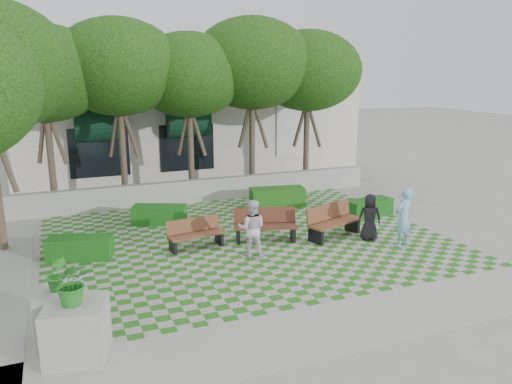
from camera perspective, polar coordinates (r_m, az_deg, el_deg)
name	(u,v)px	position (r m, az deg, el deg)	size (l,w,h in m)	color
ground	(259,251)	(14.81, 0.40, -6.74)	(90.00, 90.00, 0.00)	gray
lawn	(247,240)	(15.68, -1.01, -5.53)	(12.00, 12.00, 0.00)	#2B721E
sidewalk_south	(345,324)	(11.00, 10.15, -14.60)	(16.00, 2.00, 0.01)	#9E9B93
retaining_wall	(201,190)	(20.29, -6.32, 0.20)	(15.00, 0.36, 0.90)	#9E9B93
bench_east	(333,221)	(16.05, 8.80, -3.35)	(2.10, 1.27, 1.05)	brown
bench_mid	(265,225)	(15.54, 1.07, -3.83)	(2.03, 1.18, 1.01)	#4E281A
bench_west	(196,234)	(15.03, -6.93, -4.79)	(1.75, 0.80, 0.89)	brown
hedge_east	(369,208)	(18.60, 12.75, -1.76)	(1.78, 0.71, 0.62)	#134A14
hedge_midright	(277,197)	(19.43, 2.46, -0.60)	(2.08, 0.83, 0.73)	#1D5316
hedge_midleft	(159,215)	(17.58, -10.98, -2.56)	(1.81, 0.72, 0.63)	#165317
hedge_west	(80,248)	(15.00, -19.48, -6.02)	(1.77, 0.71, 0.62)	#155015
planter_front	(76,319)	(9.97, -19.90, -13.45)	(1.30, 1.30, 1.89)	#9E9B93
planter_back	(60,313)	(10.72, -21.47, -12.72)	(1.15, 1.15, 1.74)	#9E9B93
person_blue	(403,217)	(15.57, 16.50, -2.76)	(0.66, 0.43, 1.82)	#7DB8E3
person_dark	(370,217)	(15.92, 12.85, -2.82)	(0.72, 0.47, 1.47)	black
person_white	(252,228)	(14.16, -0.49, -4.16)	(0.80, 0.63, 1.65)	silver
tree_row	(150,70)	(19.07, -12.04, 13.47)	(17.70, 13.40, 7.41)	#47382B
building	(176,120)	(27.73, -9.10, 8.10)	(18.00, 8.92, 5.15)	beige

